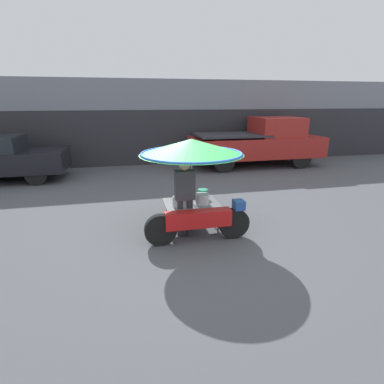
{
  "coord_description": "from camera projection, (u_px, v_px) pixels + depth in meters",
  "views": [
    {
      "loc": [
        -1.25,
        -5.42,
        2.63
      ],
      "look_at": [
        0.03,
        0.26,
        0.84
      ],
      "focal_mm": 28.0,
      "sensor_mm": 36.0,
      "label": 1
    }
  ],
  "objects": [
    {
      "name": "pickup_truck",
      "position": [
        259.0,
        143.0,
        12.24
      ],
      "size": [
        5.4,
        1.9,
        1.97
      ],
      "color": "black",
      "rests_on": "ground"
    },
    {
      "name": "vendor_motorcycle_cart",
      "position": [
        192.0,
        160.0,
        5.89
      ],
      "size": [
        2.08,
        2.08,
        1.91
      ],
      "color": "black",
      "rests_on": "ground"
    },
    {
      "name": "ground_plane",
      "position": [
        193.0,
        235.0,
        6.09
      ],
      "size": [
        36.0,
        36.0,
        0.0
      ],
      "primitive_type": "plane",
      "color": "#4C4F54"
    },
    {
      "name": "shopfront_building",
      "position": [
        152.0,
        122.0,
        13.26
      ],
      "size": [
        28.0,
        2.06,
        3.45
      ],
      "color": "gray",
      "rests_on": "ground"
    },
    {
      "name": "vendor_person",
      "position": [
        185.0,
        194.0,
        5.84
      ],
      "size": [
        0.38,
        0.22,
        1.55
      ],
      "color": "#2D2D33",
      "rests_on": "ground"
    }
  ]
}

